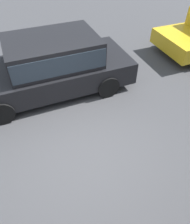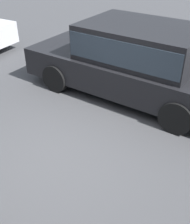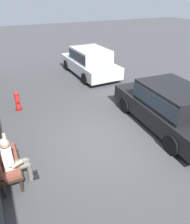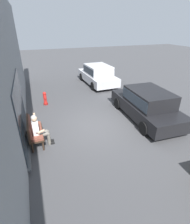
% 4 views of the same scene
% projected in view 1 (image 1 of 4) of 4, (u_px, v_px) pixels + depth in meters
% --- Properties ---
extents(ground_plane, '(60.00, 60.00, 0.00)m').
position_uv_depth(ground_plane, '(85.00, 155.00, 4.65)').
color(ground_plane, '#424244').
extents(parked_car_mid, '(4.56, 2.11, 1.53)m').
position_uv_depth(parked_car_mid, '(50.00, 64.00, 5.82)').
color(parked_car_mid, black).
rests_on(parked_car_mid, ground_plane).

